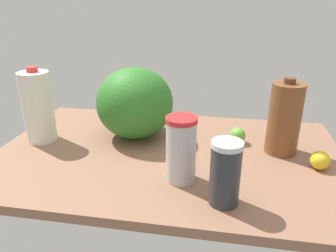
{
  "coord_description": "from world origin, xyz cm",
  "views": [
    {
      "loc": [
        17.79,
        -100.45,
        55.12
      ],
      "look_at": [
        0.0,
        0.0,
        13.0
      ],
      "focal_mm": 35.0,
      "sensor_mm": 36.0,
      "label": 1
    }
  ],
  "objects": [
    {
      "name": "milk_jug",
      "position": [
        -48.62,
        2.38,
        16.11
      ],
      "size": [
        10.91,
        10.91,
        27.79
      ],
      "color": "white",
      "rests_on": "countertop"
    },
    {
      "name": "tumbler_cup",
      "position": [
        6.76,
        -16.65,
        12.96
      ],
      "size": [
        9.05,
        9.05,
        19.85
      ],
      "color": "silver",
      "rests_on": "countertop"
    },
    {
      "name": "watermelon",
      "position": [
        -14.76,
        11.99,
        16.33
      ],
      "size": [
        28.7,
        28.7,
        26.67
      ],
      "primitive_type": "ellipsoid",
      "color": "#2D7626",
      "rests_on": "countertop"
    },
    {
      "name": "shaker_bottle",
      "position": [
        19.54,
        -26.15,
        11.95
      ],
      "size": [
        8.18,
        8.18,
        17.82
      ],
      "color": "#2B3035",
      "rests_on": "countertop"
    },
    {
      "name": "lime_by_jug",
      "position": [
        23.87,
        12.38,
        5.92
      ],
      "size": [
        5.84,
        5.84,
        5.84
      ],
      "primitive_type": "sphere",
      "color": "#60B03B",
      "rests_on": "countertop"
    },
    {
      "name": "lemon_loose",
      "position": [
        48.98,
        -2.65,
        6.0
      ],
      "size": [
        6.01,
        6.01,
        6.01
      ],
      "primitive_type": "sphere",
      "color": "yellow",
      "rests_on": "countertop"
    },
    {
      "name": "countertop",
      "position": [
        0.0,
        0.0,
        1.5
      ],
      "size": [
        120.0,
        76.0,
        3.0
      ],
      "primitive_type": "cube",
      "color": "#8C614A",
      "rests_on": "ground"
    },
    {
      "name": "chocolate_milk_jug",
      "position": [
        38.52,
        7.64,
        15.38
      ],
      "size": [
        10.85,
        10.85,
        26.34
      ],
      "color": "brown",
      "rests_on": "countertop"
    }
  ]
}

